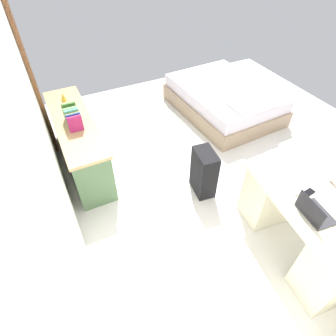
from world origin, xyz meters
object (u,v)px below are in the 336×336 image
at_px(cell_phone_by_mouse, 308,193).
at_px(figurine_small, 63,97).
at_px(laptop, 313,212).
at_px(credenza, 79,143).
at_px(desk, 302,226).
at_px(suitcase_black, 204,172).
at_px(computer_mouse, 297,193).
at_px(bed, 224,99).

xyz_separation_m(cell_phone_by_mouse, figurine_small, (2.77, 1.77, 0.07)).
relative_size(laptop, figurine_small, 3.05).
relative_size(credenza, laptop, 5.37).
distance_m(desk, suitcase_black, 1.24).
height_order(credenza, computer_mouse, computer_mouse).
height_order(computer_mouse, cell_phone_by_mouse, computer_mouse).
distance_m(desk, credenza, 2.92).
height_order(suitcase_black, cell_phone_by_mouse, cell_phone_by_mouse).
relative_size(desk, laptop, 4.51).
bearing_deg(desk, laptop, 122.57).
bearing_deg(desk, figurine_small, 30.64).
distance_m(laptop, computer_mouse, 0.27).
xyz_separation_m(laptop, computer_mouse, (0.25, -0.07, -0.03)).
bearing_deg(cell_phone_by_mouse, credenza, 31.40).
height_order(suitcase_black, computer_mouse, computer_mouse).
relative_size(credenza, figurine_small, 16.36).
bearing_deg(computer_mouse, laptop, 170.98).
xyz_separation_m(desk, computer_mouse, (0.17, 0.05, 0.36)).
bearing_deg(laptop, credenza, 33.06).
height_order(desk, suitcase_black, desk).
height_order(desk, bed, desk).
height_order(credenza, laptop, laptop).
height_order(laptop, cell_phone_by_mouse, laptop).
height_order(bed, laptop, laptop).
distance_m(credenza, computer_mouse, 2.77).
height_order(desk, credenza, credenza).
bearing_deg(desk, computer_mouse, 16.97).
bearing_deg(computer_mouse, figurine_small, 38.54).
bearing_deg(computer_mouse, bed, -13.65).
height_order(credenza, suitcase_black, credenza).
bearing_deg(bed, laptop, 159.64).
relative_size(bed, computer_mouse, 19.64).
distance_m(desk, laptop, 0.43).
xyz_separation_m(laptop, figurine_small, (2.98, 1.59, 0.02)).
bearing_deg(computer_mouse, cell_phone_by_mouse, -105.88).
xyz_separation_m(desk, laptop, (-0.08, 0.13, 0.40)).
relative_size(desk, bed, 0.77).
relative_size(credenza, cell_phone_by_mouse, 13.24).
height_order(credenza, cell_phone_by_mouse, credenza).
bearing_deg(bed, credenza, 95.82).
height_order(bed, computer_mouse, computer_mouse).
bearing_deg(suitcase_black, computer_mouse, -150.52).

